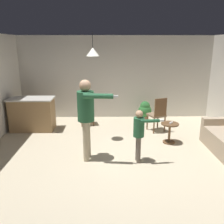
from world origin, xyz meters
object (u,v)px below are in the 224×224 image
person_adult (87,111)px  dining_chair_near_wall (84,108)px  side_table_by_couch (170,131)px  person_child (139,130)px  dining_chair_by_counter (158,113)px  spare_remote_on_table (171,123)px  potted_plant_corner (145,110)px  kitchen_counter (32,114)px

person_adult → dining_chair_near_wall: bearing=-167.0°
person_adult → side_table_by_couch: bearing=118.9°
person_child → dining_chair_near_wall: 2.82m
dining_chair_by_counter → spare_remote_on_table: (0.17, -0.82, -0.01)m
person_adult → potted_plant_corner: 3.20m
dining_chair_near_wall → potted_plant_corner: 1.97m
kitchen_counter → side_table_by_couch: size_ratio=2.42×
side_table_by_couch → spare_remote_on_table: (0.02, -0.01, 0.21)m
dining_chair_by_counter → person_child: bearing=-134.8°
dining_chair_by_counter → spare_remote_on_table: dining_chair_by_counter is taller
person_adult → dining_chair_near_wall: size_ratio=1.74×
person_child → potted_plant_corner: bearing=163.7°
kitchen_counter → dining_chair_near_wall: 1.52m
kitchen_counter → spare_remote_on_table: (3.77, -1.04, 0.06)m
side_table_by_couch → potted_plant_corner: size_ratio=0.79×
side_table_by_couch → dining_chair_by_counter: size_ratio=0.52×
side_table_by_couch → person_adult: bearing=-156.9°
kitchen_counter → person_adult: person_adult is taller
side_table_by_couch → potted_plant_corner: bearing=101.2°
person_child → dining_chair_by_counter: 1.97m
person_child → potted_plant_corner: person_child is taller
side_table_by_couch → person_child: bearing=-132.4°
person_adult → potted_plant_corner: size_ratio=2.66×
kitchen_counter → person_adult: size_ratio=0.72×
kitchen_counter → person_adult: bearing=-47.2°
person_child → dining_chair_near_wall: person_child is taller
potted_plant_corner → dining_chair_near_wall: bearing=-170.2°
dining_chair_by_counter → potted_plant_corner: size_ratio=1.52×
spare_remote_on_table → dining_chair_near_wall: bearing=147.5°
person_adult → spare_remote_on_table: size_ratio=13.42×
spare_remote_on_table → kitchen_counter: bearing=164.5°
side_table_by_couch → dining_chair_near_wall: (-2.29, 1.46, 0.22)m
kitchen_counter → person_adult: (1.75, -1.88, 0.60)m
side_table_by_couch → potted_plant_corner: (-0.35, 1.79, 0.03)m
kitchen_counter → dining_chair_near_wall: dining_chair_near_wall is taller
dining_chair_by_counter → dining_chair_near_wall: same height
person_child → dining_chair_by_counter: (0.76, 1.80, -0.16)m
side_table_by_couch → person_adult: (-2.00, -0.85, 0.76)m
person_adult → dining_chair_near_wall: (-0.29, 2.31, -0.54)m
dining_chair_near_wall → spare_remote_on_table: dining_chair_near_wall is taller
kitchen_counter → spare_remote_on_table: kitchen_counter is taller
person_adult → person_child: size_ratio=1.53×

